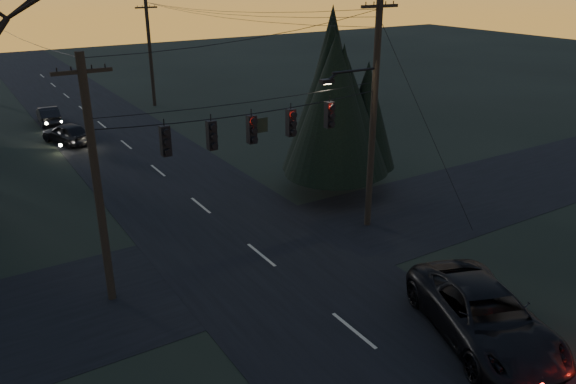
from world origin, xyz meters
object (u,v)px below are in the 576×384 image
suv_near (484,316)px  sedan_oncoming_b (48,115)px  evergreen_right (342,102)px  utility_pole_left (112,298)px  utility_pole_right (367,225)px  utility_pole_far_r (155,106)px  sedan_oncoming_a (67,133)px

suv_near → sedan_oncoming_b: suv_near is taller
evergreen_right → utility_pole_left: bearing=-161.7°
utility_pole_left → sedan_oncoming_b: utility_pole_left is taller
utility_pole_right → sedan_oncoming_b: size_ratio=2.58×
utility_pole_far_r → suv_near: size_ratio=1.39×
sedan_oncoming_b → utility_pole_right: bearing=111.3°
utility_pole_far_r → evergreen_right: (1.68, -23.63, 4.61)m
utility_pole_right → utility_pole_left: size_ratio=1.18×
utility_pole_right → sedan_oncoming_b: utility_pole_right is taller
utility_pole_right → utility_pole_left: (-11.50, 0.00, 0.00)m
utility_pole_left → utility_pole_right: bearing=0.0°
utility_pole_right → suv_near: utility_pole_right is taller
utility_pole_far_r → evergreen_right: evergreen_right is taller
utility_pole_right → suv_near: size_ratio=1.64×
evergreen_right → suv_near: bearing=-107.6°
sedan_oncoming_a → sedan_oncoming_b: size_ratio=1.04×
utility_pole_far_r → sedan_oncoming_b: bearing=-169.7°
utility_pole_far_r → utility_pole_left: bearing=-112.3°
utility_pole_far_r → evergreen_right: 24.14m
utility_pole_far_r → sedan_oncoming_b: (-8.70, -1.58, 0.64)m
sedan_oncoming_b → sedan_oncoming_a: bearing=93.8°
sedan_oncoming_a → sedan_oncoming_b: bearing=-111.0°
sedan_oncoming_b → utility_pole_far_r: bearing=-166.7°
utility_pole_left → sedan_oncoming_a: size_ratio=2.10×
suv_near → sedan_oncoming_b: bearing=119.8°
utility_pole_right → utility_pole_left: utility_pole_right is taller
utility_pole_far_r → suv_near: (-2.38, -36.43, 0.85)m
suv_near → utility_pole_far_r: bearing=105.8°
utility_pole_right → utility_pole_left: bearing=180.0°
sedan_oncoming_a → utility_pole_far_r: bearing=-160.1°
sedan_oncoming_a → suv_near: bearing=80.5°
utility_pole_left → utility_pole_far_r: same height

